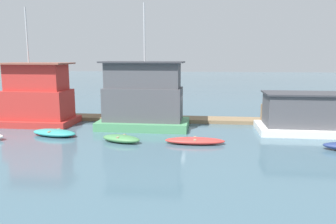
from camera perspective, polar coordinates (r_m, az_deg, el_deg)
ground_plane at (r=26.15m, az=0.26°, el=-2.66°), size 200.00×200.00×0.00m
dock_walkway at (r=28.76m, az=0.88°, el=-1.24°), size 33.80×2.07×0.30m
houseboat_red at (r=28.93m, az=-21.74°, el=2.38°), size 5.88×3.78×9.43m
houseboat_green at (r=25.61m, az=-4.31°, el=2.39°), size 7.01×3.77×9.53m
houseboat_white at (r=26.26m, az=23.47°, el=-0.35°), size 7.48×4.04×2.96m
dinghy_teal at (r=24.62m, az=-19.21°, el=-3.42°), size 3.64×2.14×0.47m
dinghy_green at (r=21.79m, az=-8.15°, el=-4.61°), size 2.96×1.93×0.47m
dinghy_red at (r=21.22m, az=4.70°, el=-5.01°), size 3.90×1.30×0.42m
mooring_post_far_right at (r=27.57m, az=16.05°, el=-0.49°), size 0.25×0.25×1.81m
mooring_post_near_right at (r=27.48m, az=-0.66°, el=-0.67°), size 0.29×0.29×1.31m
mooring_post_far_left at (r=29.55m, az=-16.08°, el=-0.14°), size 0.24×0.24×1.50m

